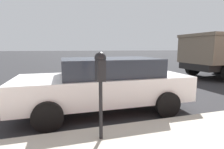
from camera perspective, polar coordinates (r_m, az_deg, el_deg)
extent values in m
plane|color=#2B2B2D|center=(5.79, -2.98, -8.50)|extent=(220.00, 220.00, 0.00)
cylinder|color=black|center=(2.98, -3.68, -11.58)|extent=(0.06, 0.06, 1.00)
cube|color=black|center=(2.82, -3.81, 1.33)|extent=(0.20, 0.14, 0.34)
sphere|color=black|center=(2.80, -3.85, 5.45)|extent=(0.19, 0.19, 0.19)
cube|color=#19389E|center=(2.93, -4.26, 0.76)|extent=(0.01, 0.11, 0.12)
cube|color=black|center=(2.92, -4.28, 3.07)|extent=(0.01, 0.10, 0.08)
cube|color=silver|center=(4.77, -2.68, -4.19)|extent=(1.83, 4.51, 0.65)
cube|color=#232833|center=(4.72, -0.60, 2.53)|extent=(1.60, 2.53, 0.46)
cylinder|color=black|center=(3.90, -20.25, -12.68)|extent=(0.23, 0.64, 0.64)
cylinder|color=black|center=(5.61, -18.94, -6.13)|extent=(0.23, 0.64, 0.64)
cylinder|color=black|center=(4.60, 17.49, -9.28)|extent=(0.23, 0.64, 0.64)
cylinder|color=black|center=(6.11, 8.23, -4.54)|extent=(0.23, 0.64, 0.64)
cylinder|color=black|center=(13.70, 31.29, 2.42)|extent=(0.35, 1.05, 1.04)
cylinder|color=black|center=(12.16, 24.95, 2.24)|extent=(0.35, 1.05, 1.04)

